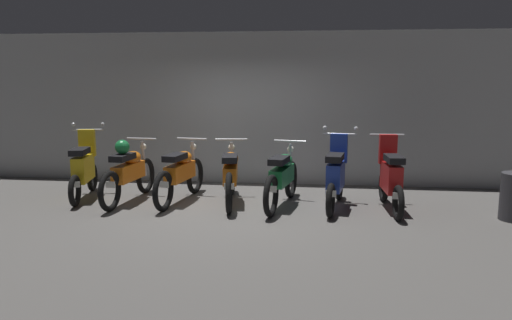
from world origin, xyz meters
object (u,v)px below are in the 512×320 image
object	(u,v)px
motorbike_slot_1	(129,171)
motorbike_slot_0	(84,168)
motorbike_slot_6	(391,177)
motorbike_slot_3	(231,174)
motorbike_slot_5	(336,176)
motorbike_slot_4	(282,177)
motorbike_slot_2	(181,173)

from	to	relation	value
motorbike_slot_1	motorbike_slot_0	bearing A→B (deg)	169.72
motorbike_slot_6	motorbike_slot_0	bearing A→B (deg)	178.08
motorbike_slot_3	motorbike_slot_1	bearing A→B (deg)	-176.34
motorbike_slot_3	motorbike_slot_6	bearing A→B (deg)	-2.77
motorbike_slot_3	motorbike_slot_5	bearing A→B (deg)	-3.40
motorbike_slot_1	motorbike_slot_5	world-z (taller)	motorbike_slot_5
motorbike_slot_1	motorbike_slot_6	world-z (taller)	motorbike_slot_6
motorbike_slot_0	motorbike_slot_4	world-z (taller)	motorbike_slot_0
motorbike_slot_0	motorbike_slot_3	world-z (taller)	motorbike_slot_0
motorbike_slot_3	motorbike_slot_4	bearing A→B (deg)	-7.36
motorbike_slot_0	motorbike_slot_5	world-z (taller)	same
motorbike_slot_1	motorbike_slot_6	size ratio (longest dim) A/B	1.16
motorbike_slot_3	motorbike_slot_5	world-z (taller)	motorbike_slot_5
motorbike_slot_4	motorbike_slot_3	bearing A→B (deg)	172.64
motorbike_slot_2	motorbike_slot_6	size ratio (longest dim) A/B	1.15
motorbike_slot_3	motorbike_slot_5	xyz separation A→B (m)	(1.74, -0.10, 0.04)
motorbike_slot_4	motorbike_slot_5	size ratio (longest dim) A/B	1.16
motorbike_slot_2	motorbike_slot_6	world-z (taller)	motorbike_slot_6
motorbike_slot_0	motorbike_slot_1	distance (m)	0.89
motorbike_slot_4	motorbike_slot_1	bearing A→B (deg)	179.95
motorbike_slot_6	motorbike_slot_2	bearing A→B (deg)	177.82
motorbike_slot_1	motorbike_slot_6	distance (m)	4.33
motorbike_slot_2	motorbike_slot_0	bearing A→B (deg)	178.61
motorbike_slot_2	motorbike_slot_3	world-z (taller)	same
motorbike_slot_1	motorbike_slot_5	size ratio (longest dim) A/B	1.16
motorbike_slot_1	motorbike_slot_5	xyz separation A→B (m)	(3.47, 0.01, 0.00)
motorbike_slot_0	motorbike_slot_4	size ratio (longest dim) A/B	0.86
motorbike_slot_1	motorbike_slot_4	distance (m)	2.60
motorbike_slot_4	motorbike_slot_6	distance (m)	1.73
motorbike_slot_2	motorbike_slot_5	distance (m)	2.60
motorbike_slot_5	motorbike_slot_4	bearing A→B (deg)	-179.37
motorbike_slot_3	motorbike_slot_2	bearing A→B (deg)	179.61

